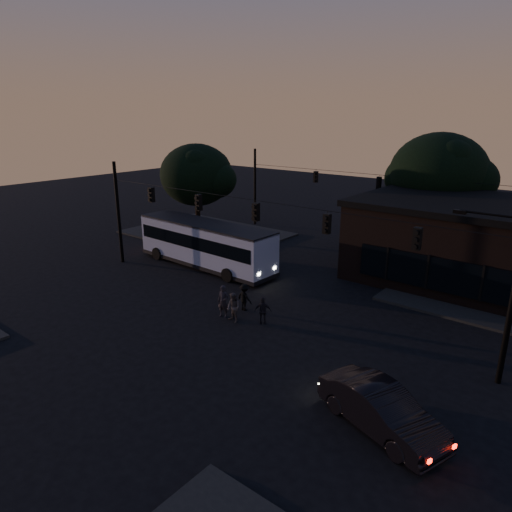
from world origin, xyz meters
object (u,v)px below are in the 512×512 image
Objects in this scene: building at (480,243)px; pedestrian_d at (245,297)px; bus at (205,242)px; pedestrian_a at (223,301)px; car at (381,409)px; pedestrian_b at (233,308)px; pedestrian_c at (263,311)px.

pedestrian_d is at bearing -124.75° from building.
pedestrian_d is at bearing -28.28° from bus.
bus is 6.48× the size of pedestrian_a.
building reaches higher than pedestrian_d.
bus is 2.38× the size of car.
car reaches higher than pedestrian_d.
building is 3.13× the size of car.
pedestrian_a is 1.11× the size of pedestrian_b.
pedestrian_d reaches higher than pedestrian_c.
pedestrian_b is at bearing -22.78° from pedestrian_a.
car is (17.68, -9.08, -1.03)m from bus.
car is at bearing 161.16° from pedestrian_d.
bus is at bearing -23.86° from pedestrian_d.
bus is at bearing 127.25° from pedestrian_a.
pedestrian_a is at bearing -15.89° from pedestrian_c.
pedestrian_b is at bearing 90.53° from car.
building reaches higher than car.
bus is 7.63× the size of pedestrian_c.
pedestrian_d is (-1.94, 0.78, 0.02)m from pedestrian_c.
building is at bearing 30.07° from bus.
pedestrian_a is 2.38m from pedestrian_c.
pedestrian_b reaches higher than pedestrian_c.
bus is 8.97m from pedestrian_a.
pedestrian_c is (-8.45, 4.08, -0.04)m from car.
pedestrian_d is (-0.51, 1.54, -0.02)m from pedestrian_b.
building is 18.00m from car.
bus reaches higher than car.
pedestrian_b is at bearing -34.65° from bus.
bus is at bearing -151.72° from building.
pedestrian_d is (7.29, -4.22, -1.05)m from bus.
pedestrian_c is (2.29, 0.62, -0.14)m from pedestrian_a.
building is 10.02× the size of pedestrian_c.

